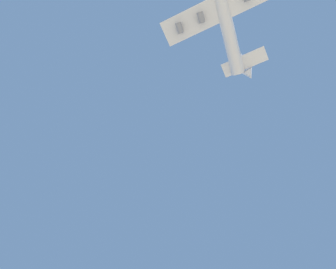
# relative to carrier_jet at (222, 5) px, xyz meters

# --- Properties ---
(carrier_jet) EXTENTS (67.76, 55.80, 20.99)m
(carrier_jet) POSITION_rel_carrier_jet_xyz_m (0.00, 0.00, 0.00)
(carrier_jet) COLOR white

